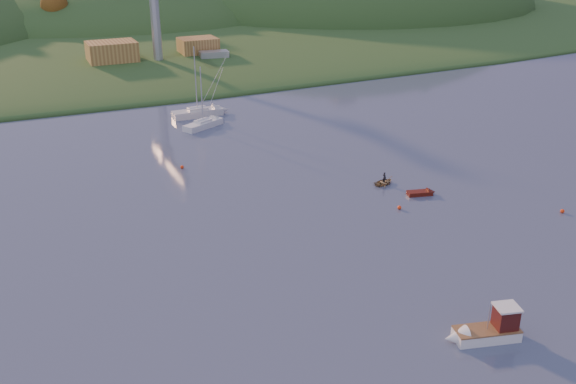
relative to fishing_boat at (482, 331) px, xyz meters
name	(u,v)px	position (x,y,z in m)	size (l,w,h in m)	color
ground	(518,377)	(-0.62, -5.11, -0.93)	(500.00, 500.00, 0.00)	#3B4361
far_shore	(81,14)	(-0.62, 224.89, -0.93)	(620.00, 220.00, 1.50)	#284B1E
shore_slope	(114,41)	(-0.62, 159.89, -0.93)	(640.00, 150.00, 7.00)	#284B1E
hill_center	(118,19)	(9.38, 204.89, -0.93)	(140.00, 120.00, 36.00)	#284B1E
hill_right	(346,11)	(94.38, 189.89, -0.93)	(150.00, 130.00, 60.00)	#284B1E
hillside_trees	(102,31)	(-0.62, 179.89, -0.93)	(280.00, 50.00, 32.00)	#1B3F16
wharf	(169,64)	(4.38, 116.89, 0.27)	(42.00, 16.00, 2.40)	slate
shed_west	(112,52)	(-8.62, 117.89, 3.87)	(11.00, 8.00, 4.80)	#9B6833
shed_east	(198,46)	(12.38, 118.89, 3.47)	(9.00, 7.00, 4.00)	#9B6833
fishing_boat	(482,331)	(0.00, 0.00, 0.00)	(6.87, 3.63, 4.19)	white
sailboat_near	(203,124)	(-2.92, 68.10, -0.23)	(7.82, 5.52, 10.58)	white
sailboat_far	(197,112)	(-1.75, 75.05, -0.12)	(9.19, 2.93, 12.67)	silver
canoe	(384,182)	(11.48, 33.21, -0.61)	(2.15, 3.02, 0.62)	#947B51
paddler	(384,179)	(11.48, 33.21, -0.18)	(0.54, 0.36, 1.49)	black
red_tender	(425,193)	(14.41, 27.98, -0.66)	(4.01, 2.17, 1.30)	#4F140B
work_vessel	(214,62)	(14.38, 112.89, 0.53)	(16.40, 7.53, 4.07)	#4F5768
buoy_0	(562,211)	(26.33, 16.18, -0.68)	(0.50, 0.50, 0.50)	#FF390D
buoy_1	(399,207)	(8.77, 25.48, -0.68)	(0.50, 0.50, 0.50)	#FF390D
buoy_2	(182,167)	(-11.79, 50.53, -0.68)	(0.50, 0.50, 0.50)	#FF390D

